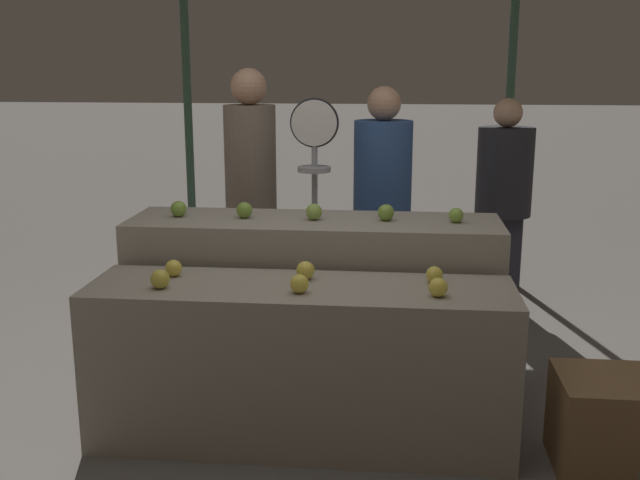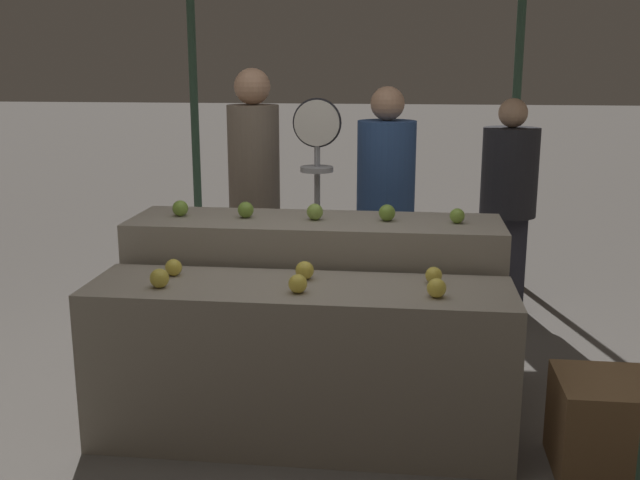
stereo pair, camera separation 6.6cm
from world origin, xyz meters
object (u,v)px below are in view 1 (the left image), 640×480
Objects in this scene: person_vendor_at_scale at (382,196)px; wooden_crate_side at (605,424)px; person_customer_right at (503,193)px; produce_scale at (314,170)px; person_customer_left at (251,183)px.

wooden_crate_side is at bearing 96.17° from person_vendor_at_scale.
person_customer_right is 3.54× the size of wooden_crate_side.
person_vendor_at_scale is at bearing 40.20° from produce_scale.
person_customer_left is 1.13× the size of person_customer_right.
wooden_crate_side is at bearing 103.00° from person_customer_right.
person_vendor_at_scale is 3.76× the size of wooden_crate_side.
produce_scale is 0.96× the size of person_vendor_at_scale.
person_customer_right is (1.26, 0.91, -0.28)m from produce_scale.
person_customer_right is at bearing 94.79° from wooden_crate_side.
person_vendor_at_scale is at bearing 122.38° from wooden_crate_side.
person_customer_left is (-0.85, -0.07, 0.08)m from person_vendor_at_scale.
produce_scale is 0.90× the size of person_customer_left.
person_vendor_at_scale is at bearing 41.93° from person_customer_right.
person_customer_left is (-0.45, 0.28, -0.13)m from produce_scale.
produce_scale reaches higher than wooden_crate_side.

